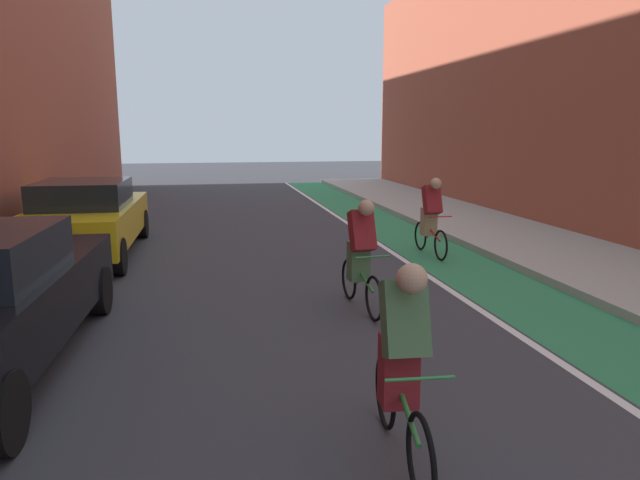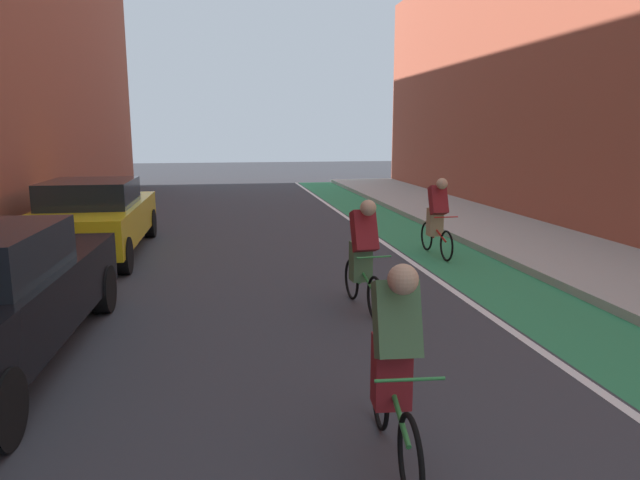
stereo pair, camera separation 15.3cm
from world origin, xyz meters
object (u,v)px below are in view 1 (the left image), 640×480
(cyclist_trailing, at_px, (361,254))
(cyclist_far, at_px, (431,214))
(parked_sedan_yellow_cab, at_px, (87,217))
(cyclist_mid, at_px, (402,361))

(cyclist_trailing, xyz_separation_m, cyclist_far, (2.33, 3.21, 0.04))
(parked_sedan_yellow_cab, bearing_deg, cyclist_mid, -65.28)
(cyclist_far, bearing_deg, parked_sedan_yellow_cab, 169.75)
(cyclist_mid, xyz_separation_m, cyclist_trailing, (0.69, 3.73, -0.00))
(parked_sedan_yellow_cab, distance_m, cyclist_mid, 9.00)
(cyclist_mid, relative_size, cyclist_trailing, 1.02)
(cyclist_mid, height_order, cyclist_far, cyclist_mid)
(parked_sedan_yellow_cab, bearing_deg, cyclist_trailing, -44.91)
(cyclist_far, bearing_deg, cyclist_mid, -113.50)
(cyclist_trailing, bearing_deg, cyclist_far, 54.10)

